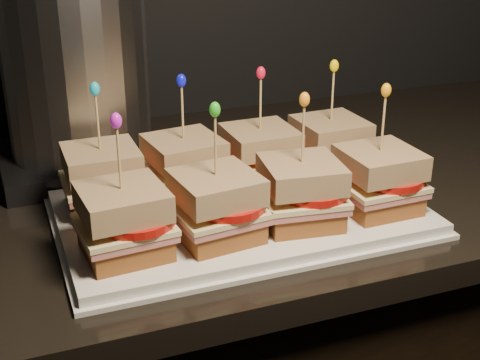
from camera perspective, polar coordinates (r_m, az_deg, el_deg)
name	(u,v)px	position (r m, az deg, el deg)	size (l,w,h in m)	color
granite_slab	(270,181)	(1.00, 2.60, -0.09)	(2.60, 0.65, 0.03)	black
platter	(240,213)	(0.84, 0.00, -2.88)	(0.44, 0.27, 0.02)	white
platter_rim	(240,218)	(0.84, 0.00, -3.24)	(0.45, 0.28, 0.01)	white
sandwich_0_bread_bot	(104,197)	(0.85, -11.50, -1.47)	(0.09, 0.09, 0.02)	brown
sandwich_0_ham	(103,186)	(0.85, -11.58, -0.49)	(0.09, 0.09, 0.01)	#C1625E
sandwich_0_cheese	(103,181)	(0.84, -11.62, -0.05)	(0.10, 0.09, 0.01)	#F4E49C
sandwich_0_tomato	(113,175)	(0.84, -10.78, 0.38)	(0.09, 0.09, 0.01)	#B9150E
sandwich_0_bread_top	(101,160)	(0.83, -11.77, 1.65)	(0.09, 0.09, 0.03)	brown
sandwich_0_pick	(98,125)	(0.82, -12.02, 4.58)	(0.00, 0.00, 0.09)	tan
sandwich_0_frill	(95,89)	(0.80, -12.29, 7.61)	(0.01, 0.01, 0.02)	#16A8BE
sandwich_1_bread_bot	(185,185)	(0.87, -4.71, -0.46)	(0.09, 0.09, 0.02)	brown
sandwich_1_ham	(185,174)	(0.87, -4.74, 0.51)	(0.09, 0.09, 0.01)	#C1625E
sandwich_1_cheese	(184,169)	(0.86, -4.76, 0.94)	(0.10, 0.09, 0.01)	#F4E49C
sandwich_1_tomato	(195,164)	(0.86, -3.89, 1.37)	(0.09, 0.09, 0.01)	#B9150E
sandwich_1_bread_top	(184,149)	(0.85, -4.82, 2.61)	(0.09, 0.09, 0.03)	brown
sandwich_1_pick	(183,116)	(0.84, -4.92, 5.48)	(0.00, 0.00, 0.09)	tan
sandwich_1_frill	(181,81)	(0.83, -5.03, 8.46)	(0.01, 0.01, 0.02)	#0D12E2
sandwich_2_bread_bot	(260,174)	(0.90, 1.68, 0.50)	(0.09, 0.09, 0.02)	brown
sandwich_2_ham	(260,163)	(0.90, 1.70, 1.44)	(0.09, 0.09, 0.01)	#C1625E
sandwich_2_cheese	(260,158)	(0.90, 1.70, 1.85)	(0.10, 0.09, 0.01)	#F4E49C
sandwich_2_tomato	(270,154)	(0.89, 2.57, 2.27)	(0.09, 0.09, 0.01)	#B9150E
sandwich_2_bread_top	(260,139)	(0.89, 1.72, 3.48)	(0.09, 0.09, 0.03)	brown
sandwich_2_pick	(260,107)	(0.87, 1.76, 6.26)	(0.00, 0.00, 0.09)	tan
sandwich_2_frill	(261,73)	(0.86, 1.79, 9.13)	(0.01, 0.01, 0.02)	red
sandwich_3_bread_bot	(329,164)	(0.95, 7.58, 1.38)	(0.09, 0.09, 0.02)	brown
sandwich_3_ham	(329,153)	(0.94, 7.63, 2.28)	(0.09, 0.09, 0.01)	#C1625E
sandwich_3_cheese	(330,149)	(0.94, 7.65, 2.68)	(0.10, 0.09, 0.01)	#F4E49C
sandwich_3_tomato	(340,144)	(0.94, 8.49, 3.07)	(0.09, 0.09, 0.01)	#B9150E
sandwich_3_bread_top	(331,130)	(0.93, 7.74, 4.23)	(0.09, 0.09, 0.03)	brown
sandwich_3_pick	(332,99)	(0.92, 7.89, 6.89)	(0.00, 0.00, 0.09)	tan
sandwich_3_frill	(334,66)	(0.90, 8.05, 9.63)	(0.01, 0.01, 0.02)	yellow
sandwich_4_bread_bot	(126,243)	(0.74, -9.74, -5.32)	(0.09, 0.09, 0.02)	brown
sandwich_4_ham	(125,230)	(0.73, -9.83, -4.22)	(0.09, 0.09, 0.01)	#C1625E
sandwich_4_cheese	(124,224)	(0.73, -9.87, -3.74)	(0.10, 0.09, 0.01)	#F4E49C
sandwich_4_tomato	(136,219)	(0.72, -8.88, -3.27)	(0.09, 0.09, 0.01)	#B9150E
sandwich_4_bread_top	(122,202)	(0.72, -10.01, -1.82)	(0.09, 0.09, 0.03)	brown
sandwich_4_pick	(119,162)	(0.70, -10.27, 1.51)	(0.00, 0.00, 0.09)	tan
sandwich_4_frill	(116,121)	(0.69, -10.53, 5.00)	(0.01, 0.01, 0.02)	#C81DC1
sandwich_5_bread_bot	(217,227)	(0.76, -2.00, -4.04)	(0.09, 0.09, 0.02)	brown
sandwich_5_ham	(217,215)	(0.76, -2.02, -2.97)	(0.09, 0.09, 0.01)	#C1625E
sandwich_5_cheese	(216,209)	(0.75, -2.02, -2.49)	(0.10, 0.09, 0.01)	#F4E49C
sandwich_5_tomato	(228,203)	(0.75, -1.01, -2.02)	(0.09, 0.09, 0.01)	#B9150E
sandwich_5_bread_top	(216,187)	(0.74, -2.05, -0.61)	(0.09, 0.09, 0.03)	brown
sandwich_5_pick	(216,149)	(0.72, -2.10, 2.64)	(0.00, 0.00, 0.09)	tan
sandwich_5_frill	(215,109)	(0.71, -2.16, 6.04)	(0.01, 0.01, 0.02)	green
sandwich_6_bread_bot	(300,213)	(0.80, 5.15, -2.79)	(0.09, 0.09, 0.02)	brown
sandwich_6_ham	(301,201)	(0.79, 5.19, -1.75)	(0.09, 0.09, 0.01)	#C1625E
sandwich_6_cheese	(301,195)	(0.79, 5.20, -1.29)	(0.10, 0.09, 0.01)	#F4E49C
sandwich_6_tomato	(312,190)	(0.79, 6.20, -0.84)	(0.09, 0.09, 0.01)	#B9150E
sandwich_6_bread_top	(302,174)	(0.78, 5.28, 0.51)	(0.09, 0.09, 0.03)	brown
sandwich_6_pick	(303,138)	(0.76, 5.40, 3.62)	(0.00, 0.00, 0.09)	tan
sandwich_6_frill	(305,99)	(0.75, 5.53, 6.87)	(0.01, 0.01, 0.02)	orange
sandwich_7_bread_bot	(376,199)	(0.85, 11.57, -1.63)	(0.09, 0.09, 0.02)	brown
sandwich_7_ham	(377,188)	(0.84, 11.65, -0.64)	(0.09, 0.09, 0.01)	#C1625E
sandwich_7_cheese	(378,182)	(0.84, 11.69, -0.20)	(0.10, 0.09, 0.01)	#F4E49C
sandwich_7_tomato	(390,177)	(0.84, 12.64, 0.23)	(0.09, 0.09, 0.01)	#B9150E
sandwich_7_bread_top	(380,162)	(0.83, 11.84, 1.51)	(0.09, 0.09, 0.03)	brown
sandwich_7_pick	(383,127)	(0.81, 12.10, 4.45)	(0.00, 0.00, 0.09)	tan
sandwich_7_frill	(386,90)	(0.80, 12.37, 7.50)	(0.01, 0.01, 0.02)	orange
appliance_base	(85,159)	(1.02, -13.10, 1.74)	(0.24, 0.20, 0.03)	#262628
appliance_body	(75,63)	(0.98, -13.88, 9.70)	(0.20, 0.20, 0.26)	silver
appliance	(76,66)	(0.98, -13.85, 9.41)	(0.24, 0.20, 0.31)	silver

